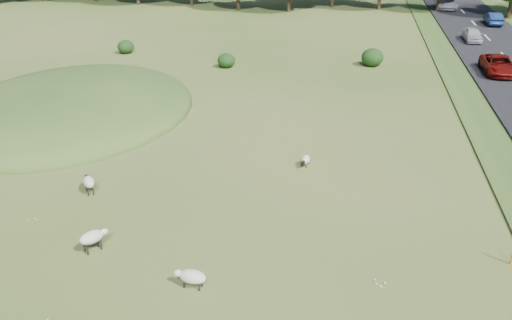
{
  "coord_description": "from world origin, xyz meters",
  "views": [
    {
      "loc": [
        6.4,
        -21.75,
        12.73
      ],
      "look_at": [
        2.0,
        4.0,
        1.0
      ],
      "focal_mm": 40.0,
      "sensor_mm": 36.0,
      "label": 1
    }
  ],
  "objects_px": {
    "sheep_2": "(89,182)",
    "car_5": "(493,18)",
    "car_2": "(446,3)",
    "car_3": "(499,65)",
    "sheep_1": "(305,160)",
    "car_6": "(473,35)",
    "sheep_4": "(192,277)",
    "sheep_3": "(93,237)"
  },
  "relations": [
    {
      "from": "sheep_2",
      "to": "sheep_3",
      "type": "distance_m",
      "value": 5.26
    },
    {
      "from": "sheep_2",
      "to": "car_5",
      "type": "xyz_separation_m",
      "value": [
        27.54,
        46.26,
        0.36
      ]
    },
    {
      "from": "sheep_4",
      "to": "car_6",
      "type": "bearing_deg",
      "value": -103.94
    },
    {
      "from": "sheep_3",
      "to": "sheep_4",
      "type": "relative_size",
      "value": 0.94
    },
    {
      "from": "sheep_3",
      "to": "car_3",
      "type": "height_order",
      "value": "car_3"
    },
    {
      "from": "car_6",
      "to": "sheep_2",
      "type": "bearing_deg",
      "value": -122.78
    },
    {
      "from": "car_3",
      "to": "car_6",
      "type": "relative_size",
      "value": 1.3
    },
    {
      "from": "car_2",
      "to": "car_3",
      "type": "height_order",
      "value": "car_2"
    },
    {
      "from": "sheep_4",
      "to": "car_6",
      "type": "height_order",
      "value": "car_6"
    },
    {
      "from": "car_2",
      "to": "car_6",
      "type": "xyz_separation_m",
      "value": [
        0.0,
        -19.73,
        -0.08
      ]
    },
    {
      "from": "sheep_3",
      "to": "car_2",
      "type": "relative_size",
      "value": 0.22
    },
    {
      "from": "car_5",
      "to": "car_6",
      "type": "xyz_separation_m",
      "value": [
        -3.8,
        -9.39,
        -0.03
      ]
    },
    {
      "from": "sheep_3",
      "to": "sheep_4",
      "type": "height_order",
      "value": "sheep_3"
    },
    {
      "from": "car_5",
      "to": "sheep_1",
      "type": "bearing_deg",
      "value": 67.02
    },
    {
      "from": "sheep_1",
      "to": "sheep_4",
      "type": "xyz_separation_m",
      "value": [
        -3.1,
        -11.21,
        0.09
      ]
    },
    {
      "from": "sheep_2",
      "to": "sheep_4",
      "type": "xyz_separation_m",
      "value": [
        6.87,
        -6.37,
        -0.13
      ]
    },
    {
      "from": "car_5",
      "to": "car_3",
      "type": "bearing_deg",
      "value": 79.97
    },
    {
      "from": "sheep_1",
      "to": "car_2",
      "type": "height_order",
      "value": "car_2"
    },
    {
      "from": "sheep_1",
      "to": "car_6",
      "type": "height_order",
      "value": "car_6"
    },
    {
      "from": "sheep_4",
      "to": "car_6",
      "type": "xyz_separation_m",
      "value": [
        16.87,
        43.25,
        0.46
      ]
    },
    {
      "from": "sheep_3",
      "to": "car_6",
      "type": "relative_size",
      "value": 0.31
    },
    {
      "from": "sheep_3",
      "to": "car_5",
      "type": "xyz_separation_m",
      "value": [
        25.2,
        50.97,
        0.33
      ]
    },
    {
      "from": "car_3",
      "to": "car_5",
      "type": "distance_m",
      "value": 21.81
    },
    {
      "from": "car_5",
      "to": "sheep_3",
      "type": "bearing_deg",
      "value": 63.69
    },
    {
      "from": "car_3",
      "to": "sheep_4",
      "type": "bearing_deg",
      "value": -118.43
    },
    {
      "from": "car_6",
      "to": "sheep_1",
      "type": "bearing_deg",
      "value": -113.25
    },
    {
      "from": "sheep_2",
      "to": "car_5",
      "type": "relative_size",
      "value": 0.27
    },
    {
      "from": "sheep_2",
      "to": "car_6",
      "type": "height_order",
      "value": "car_6"
    },
    {
      "from": "sheep_1",
      "to": "car_6",
      "type": "xyz_separation_m",
      "value": [
        13.77,
        32.04,
        0.55
      ]
    },
    {
      "from": "sheep_3",
      "to": "car_5",
      "type": "bearing_deg",
      "value": 12.27
    },
    {
      "from": "car_2",
      "to": "car_5",
      "type": "xyz_separation_m",
      "value": [
        3.8,
        -10.34,
        -0.05
      ]
    },
    {
      "from": "sheep_2",
      "to": "car_3",
      "type": "relative_size",
      "value": 0.23
    },
    {
      "from": "car_5",
      "to": "car_6",
      "type": "relative_size",
      "value": 1.09
    },
    {
      "from": "sheep_1",
      "to": "car_2",
      "type": "distance_m",
      "value": 53.57
    },
    {
      "from": "car_2",
      "to": "car_5",
      "type": "bearing_deg",
      "value": -69.82
    },
    {
      "from": "sheep_4",
      "to": "car_6",
      "type": "distance_m",
      "value": 46.42
    },
    {
      "from": "car_3",
      "to": "car_6",
      "type": "distance_m",
      "value": 12.09
    },
    {
      "from": "sheep_3",
      "to": "sheep_4",
      "type": "distance_m",
      "value": 4.83
    },
    {
      "from": "car_3",
      "to": "car_5",
      "type": "bearing_deg",
      "value": 79.97
    },
    {
      "from": "sheep_2",
      "to": "car_2",
      "type": "xyz_separation_m",
      "value": [
        23.74,
        56.6,
        0.41
      ]
    },
    {
      "from": "car_3",
      "to": "car_6",
      "type": "xyz_separation_m",
      "value": [
        0.0,
        12.09,
        -0.04
      ]
    },
    {
      "from": "car_2",
      "to": "car_5",
      "type": "distance_m",
      "value": 11.02
    }
  ]
}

